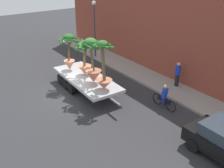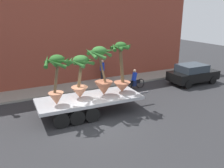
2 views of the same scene
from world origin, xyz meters
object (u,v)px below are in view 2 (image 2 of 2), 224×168
Objects in this scene: flatbed_trailer at (85,102)px; parked_car at (193,74)px; potted_palm_middle at (80,76)px; potted_palm_front at (122,71)px; potted_palm_rear at (102,74)px; pedestrian_near_gate at (102,70)px; cyclist at (134,80)px; potted_palm_extra at (57,78)px.

parked_car is at bearing 9.68° from flatbed_trailer.
flatbed_trailer is 9.90m from parked_car.
parked_car is at bearing 8.40° from potted_palm_middle.
parked_car is at bearing 12.56° from potted_palm_front.
potted_palm_rear is 1.18× the size of potted_palm_middle.
pedestrian_near_gate reaches higher than flatbed_trailer.
cyclist is at bearing 168.94° from parked_car.
potted_palm_middle reaches higher than parked_car.
potted_palm_rear is at bearing -8.91° from potted_palm_middle.
flatbed_trailer is 2.64× the size of potted_palm_extra.
potted_palm_front is at bearing -0.16° from potted_palm_rear.
cyclist is (3.81, 2.61, -1.58)m from potted_palm_rear.
potted_palm_front is at bearing -4.49° from potted_palm_middle.
potted_palm_rear is 4.88m from cyclist.
cyclist is (6.43, 2.87, -1.76)m from potted_palm_extra.
potted_palm_rear reaches higher than potted_palm_extra.
potted_palm_front is at bearing 0.15° from flatbed_trailer.
potted_palm_extra is 1.42× the size of cyclist.
parked_car is at bearing 9.60° from potted_palm_extra.
pedestrian_near_gate reaches higher than cyclist.
potted_palm_extra reaches higher than pedestrian_near_gate.
flatbed_trailer is 2.43× the size of potted_palm_rear.
flatbed_trailer is at bearing 9.14° from potted_palm_extra.
cyclist is at bearing 25.69° from potted_palm_middle.
potted_palm_middle is 5.80m from cyclist.
potted_palm_front reaches higher than potted_palm_rear.
parked_car is (7.44, 1.66, -1.46)m from potted_palm_front.
potted_palm_extra reaches higher than flatbed_trailer.
parked_car is (8.70, 1.65, -1.42)m from potted_palm_rear.
potted_palm_rear is 8.97m from parked_car.
potted_palm_front is at bearing -167.44° from parked_car.
flatbed_trailer is 4.02× the size of pedestrian_near_gate.
potted_palm_extra is at bearing -176.22° from potted_palm_front.
potted_palm_front is 3.89m from potted_palm_extra.
potted_palm_extra is (-1.56, -0.25, 1.67)m from flatbed_trailer.
potted_palm_extra is at bearing -162.17° from potted_palm_middle.
potted_palm_front is 5.54m from pedestrian_near_gate.
potted_palm_extra is 7.60m from pedestrian_near_gate.
pedestrian_near_gate is (2.41, 5.27, -1.21)m from potted_palm_rear.
pedestrian_near_gate is (1.15, 5.28, -1.24)m from potted_palm_front.
cyclist is at bearing 24.05° from potted_palm_extra.
parked_car is at bearing -11.06° from cyclist.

